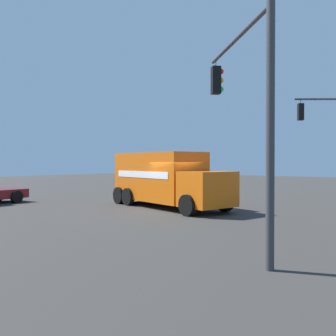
# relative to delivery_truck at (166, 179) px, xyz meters

# --- Properties ---
(ground_plane) EXTENTS (100.00, 100.00, 0.00)m
(ground_plane) POSITION_rel_delivery_truck_xyz_m (-1.10, 0.55, -1.56)
(ground_plane) COLOR #33302D
(delivery_truck) EXTENTS (8.26, 4.71, 3.03)m
(delivery_truck) POSITION_rel_delivery_truck_xyz_m (0.00, 0.00, 0.00)
(delivery_truck) COLOR orange
(delivery_truck) RESTS_ON ground
(traffic_light_secondary) EXTENTS (3.54, 3.52, 6.32)m
(traffic_light_secondary) POSITION_rel_delivery_truck_xyz_m (-7.94, 6.99, 2.62)
(traffic_light_secondary) COLOR #38383D
(traffic_light_secondary) RESTS_ON ground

